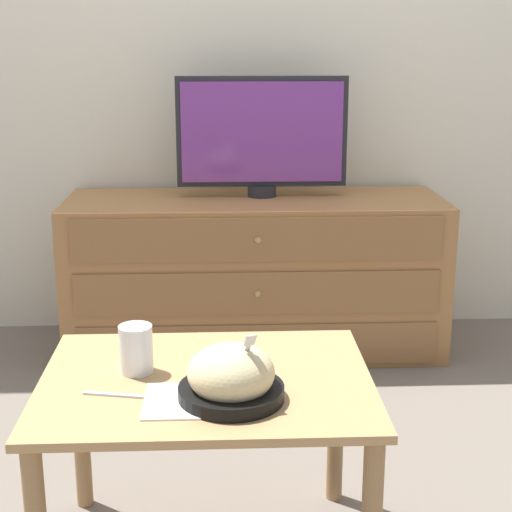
# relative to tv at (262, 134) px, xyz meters

# --- Properties ---
(ground_plane) EXTENTS (12.00, 12.00, 0.00)m
(ground_plane) POSITION_rel_tv_xyz_m (-0.04, 0.23, -0.88)
(ground_plane) COLOR #70665B
(wall_back) EXTENTS (12.00, 0.05, 2.60)m
(wall_back) POSITION_rel_tv_xyz_m (-0.04, 0.26, 0.42)
(wall_back) COLOR silver
(wall_back) RESTS_ON ground_plane
(dresser) EXTENTS (1.51, 0.53, 0.63)m
(dresser) POSITION_rel_tv_xyz_m (-0.03, -0.05, -0.56)
(dresser) COLOR #9E6B3D
(dresser) RESTS_ON ground_plane
(tv) EXTENTS (0.68, 0.11, 0.48)m
(tv) POSITION_rel_tv_xyz_m (0.00, 0.00, 0.00)
(tv) COLOR #232328
(tv) RESTS_ON dresser
(coffee_table) EXTENTS (0.77, 0.59, 0.49)m
(coffee_table) POSITION_rel_tv_xyz_m (-0.20, -1.45, -0.47)
(coffee_table) COLOR tan
(coffee_table) RESTS_ON ground_plane
(takeout_bowl) EXTENTS (0.23, 0.23, 0.16)m
(takeout_bowl) POSITION_rel_tv_xyz_m (-0.15, -1.56, -0.34)
(takeout_bowl) COLOR black
(takeout_bowl) RESTS_ON coffee_table
(drink_cup) EXTENTS (0.08, 0.08, 0.11)m
(drink_cup) POSITION_rel_tv_xyz_m (-0.37, -1.40, -0.34)
(drink_cup) COLOR beige
(drink_cup) RESTS_ON coffee_table
(napkin) EXTENTS (0.18, 0.18, 0.00)m
(napkin) POSITION_rel_tv_xyz_m (-0.25, -1.57, -0.39)
(napkin) COLOR white
(napkin) RESTS_ON coffee_table
(knife) EXTENTS (0.19, 0.05, 0.01)m
(knife) POSITION_rel_tv_xyz_m (-0.38, -1.54, -0.39)
(knife) COLOR silver
(knife) RESTS_ON coffee_table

